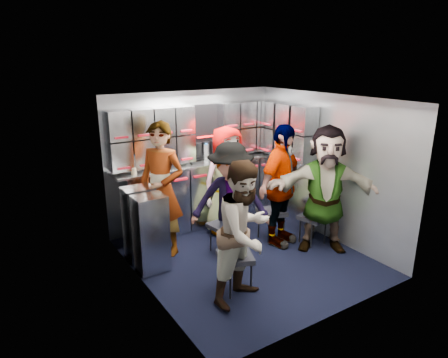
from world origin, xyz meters
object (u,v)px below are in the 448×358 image
jump_seat_near_right (313,218)px  attendant_arc_c (227,181)px  jump_seat_mid_left (223,227)px  jump_seat_center (220,206)px  attendant_arc_b (230,202)px  attendant_arc_a (245,233)px  jump_seat_near_left (235,259)px  attendant_arc_e (325,189)px  attendant_standing (162,190)px  attendant_arc_d (281,186)px  jump_seat_mid_right (272,213)px

jump_seat_near_right → attendant_arc_c: size_ratio=0.26×
jump_seat_mid_left → attendant_arc_c: 0.78m
jump_seat_center → attendant_arc_b: (-0.39, -0.87, 0.41)m
attendant_arc_b → attendant_arc_c: 0.79m
jump_seat_center → attendant_arc_a: (-0.78, -1.75, 0.42)m
jump_seat_near_right → jump_seat_near_left: bearing=-165.7°
jump_seat_near_left → attendant_arc_e: bearing=8.2°
jump_seat_near_left → attendant_arc_b: size_ratio=0.31×
jump_seat_center → attendant_arc_e: bearing=-57.9°
attendant_standing → attendant_arc_c: size_ratio=1.10×
jump_seat_near_left → attendant_arc_c: attendant_arc_c is taller
attendant_standing → attendant_arc_b: bearing=12.6°
attendant_arc_e → attendant_standing: bearing=-171.7°
attendant_arc_c → attendant_arc_d: (0.44, -0.72, 0.04)m
attendant_arc_c → attendant_arc_b: bearing=-121.4°
jump_seat_mid_right → attendant_arc_a: size_ratio=0.29×
attendant_standing → attendant_arc_a: 1.53m
attendant_arc_d → attendant_standing: bearing=136.3°
attendant_arc_a → attendant_arc_b: (0.39, 0.88, -0.01)m
jump_seat_mid_left → attendant_standing: size_ratio=0.23×
attendant_standing → attendant_arc_d: 1.64m
jump_seat_near_left → attendant_arc_d: size_ratio=0.28×
jump_seat_near_right → attendant_standing: bearing=154.7°
attendant_standing → attendant_arc_b: (0.68, -0.62, -0.12)m
attendant_standing → attendant_arc_e: bearing=25.2°
jump_seat_center → jump_seat_near_right: (0.84, -1.16, 0.01)m
attendant_arc_a → attendant_arc_d: 1.49m
attendant_standing → attendant_arc_c: (1.07, 0.08, -0.08)m
jump_seat_mid_right → attendant_arc_e: bearing=-57.0°
jump_seat_near_left → attendant_arc_a: (0.00, -0.18, 0.39)m
attendant_standing → attendant_arc_d: (1.51, -0.64, -0.04)m
attendant_arc_b → jump_seat_near_right: bearing=19.3°
jump_seat_mid_right → attendant_standing: size_ratio=0.26×
jump_seat_mid_left → jump_seat_mid_right: size_ratio=0.90×
attendant_arc_c → jump_seat_near_right: bearing=-51.4°
jump_seat_near_right → attendant_arc_c: (-0.84, 0.98, 0.44)m
jump_seat_near_left → attendant_standing: attendant_standing is taller
jump_seat_center → attendant_arc_d: bearing=-64.1°
attendant_arc_a → jump_seat_near_left: bearing=72.6°
jump_seat_mid_right → attendant_arc_b: attendant_arc_b is taller
jump_seat_mid_right → attendant_arc_b: (-0.82, -0.16, 0.39)m
attendant_arc_c → attendant_arc_d: attendant_arc_d is taller
jump_seat_mid_right → attendant_arc_c: bearing=129.1°
jump_seat_near_left → attendant_arc_c: size_ratio=0.30×
jump_seat_near_left → jump_seat_mid_right: size_ratio=1.05×
attendant_arc_b → attendant_arc_e: 1.32m
jump_seat_near_right → attendant_arc_e: (-0.00, -0.18, 0.49)m
attendant_arc_e → attendant_arc_a: bearing=-127.8°
jump_seat_mid_left → jump_seat_near_right: jump_seat_near_right is taller
attendant_arc_c → jump_seat_center: bearing=87.9°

